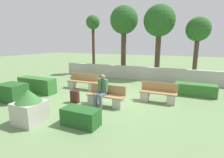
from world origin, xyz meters
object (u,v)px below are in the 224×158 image
tree_leftmost (93,26)px  tree_center_left (124,22)px  tree_center_right (159,22)px  bench_left_side (158,95)px  tree_rightmost (198,31)px  person_seated_man (102,89)px  planter_corner_left (29,106)px  suitcase (75,97)px  bench_right_side (83,83)px  bench_front (106,98)px

tree_leftmost → tree_center_left: tree_center_left is taller
tree_center_right → bench_left_side: bearing=-78.7°
tree_leftmost → tree_rightmost: 7.96m
person_seated_man → planter_corner_left: size_ratio=1.17×
bench_left_side → person_seated_man: bearing=-141.0°
tree_leftmost → suitcase: bearing=-65.8°
bench_left_side → tree_rightmost: bearing=77.0°
bench_left_side → bench_right_side: 4.39m
planter_corner_left → tree_center_left: (-0.34, 9.46, 3.63)m
bench_left_side → tree_center_left: 7.78m
bench_right_side → person_seated_man: size_ratio=1.39×
tree_leftmost → tree_rightmost: tree_leftmost is taller
bench_front → planter_corner_left: (-1.55, -2.50, 0.25)m
bench_right_side → tree_leftmost: 6.45m
bench_front → tree_center_left: tree_center_left is taller
bench_front → tree_rightmost: bearing=63.5°
bench_front → suitcase: (-1.43, -0.23, -0.06)m
bench_right_side → tree_leftmost: tree_leftmost is taller
bench_right_side → person_seated_man: bearing=-42.6°
person_seated_man → tree_rightmost: (3.49, 6.90, 2.61)m
planter_corner_left → suitcase: bearing=86.9°
tree_leftmost → tree_rightmost: size_ratio=1.14×
suitcase → tree_center_right: 8.50m
bench_front → tree_center_left: 8.18m
tree_center_right → tree_leftmost: bearing=-177.0°
bench_front → bench_right_side: same height
person_seated_man → tree_center_left: bearing=104.1°
suitcase → bench_left_side: bearing=25.9°
planter_corner_left → tree_leftmost: tree_leftmost is taller
bench_left_side → tree_rightmost: tree_rightmost is taller
suitcase → bench_right_side: bearing=115.5°
person_seated_man → tree_center_right: 7.96m
planter_corner_left → tree_rightmost: (4.92, 9.26, 2.78)m
bench_right_side → bench_left_side: bearing=-7.9°
tree_leftmost → bench_left_side: bearing=-39.6°
bench_left_side → tree_center_right: (-1.13, 5.65, 3.74)m
tree_rightmost → tree_center_left: bearing=177.9°
bench_front → bench_left_side: bearing=36.0°
person_seated_man → tree_rightmost: tree_rightmost is taller
suitcase → bench_front: bearing=9.2°
person_seated_man → tree_center_left: 8.09m
bench_front → tree_leftmost: tree_leftmost is taller
tree_center_right → bench_right_side: bearing=-122.0°
suitcase → tree_rightmost: 9.02m
tree_center_right → tree_rightmost: size_ratio=1.24×
bench_left_side → planter_corner_left: size_ratio=1.40×
tree_leftmost → tree_center_left: bearing=4.1°
person_seated_man → planter_corner_left: person_seated_man is taller
bench_right_side → tree_rightmost: size_ratio=0.44×
tree_center_left → tree_rightmost: (5.26, -0.19, -0.85)m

